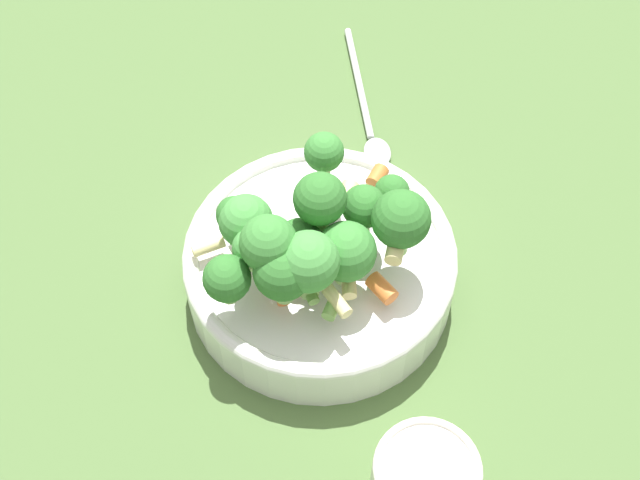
# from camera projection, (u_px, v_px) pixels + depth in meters

# --- Properties ---
(ground_plane) EXTENTS (3.00, 3.00, 0.00)m
(ground_plane) POSITION_uv_depth(u_px,v_px,m) (320.00, 284.00, 0.78)
(ground_plane) COLOR #4C6B38
(bowl) EXTENTS (0.23, 0.23, 0.05)m
(bowl) POSITION_uv_depth(u_px,v_px,m) (320.00, 266.00, 0.75)
(bowl) COLOR white
(bowl) RESTS_ON ground_plane
(pasta_salad) EXTENTS (0.17, 0.19, 0.09)m
(pasta_salad) POSITION_uv_depth(u_px,v_px,m) (310.00, 235.00, 0.68)
(pasta_salad) COLOR #8CB766
(pasta_salad) RESTS_ON bowl
(spoon) EXTENTS (0.18, 0.07, 0.01)m
(spoon) POSITION_uv_depth(u_px,v_px,m) (370.00, 120.00, 0.88)
(spoon) COLOR silver
(spoon) RESTS_ON ground_plane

